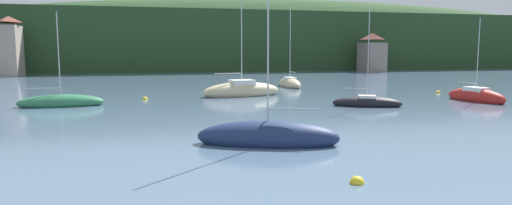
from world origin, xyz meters
TOP-DOWN VIEW (x-y plane):
  - wooded_hillside at (21.16, 140.37)m, footprint 352.00×67.63m
  - shore_building_west at (-29.08, 95.83)m, footprint 3.26×5.51m
  - shore_building_westcentral at (38.77, 96.05)m, footprint 4.15×5.97m
  - sailboat_mid_0 at (-1.36, 31.99)m, footprint 7.09×4.15m
  - sailboat_far_1 at (10.20, 63.61)m, footprint 2.28×6.95m
  - sailboat_far_3 at (2.22, 54.45)m, footprint 8.37×4.12m
  - sailboat_mid_4 at (10.23, 44.06)m, footprint 5.63×3.81m
  - sailboat_mid_6 at (21.21, 44.97)m, footprint 2.44×6.12m
  - sailboat_far_7 at (-13.55, 49.97)m, footprint 6.59×2.23m
  - mooring_buoy_near at (-7.03, 53.44)m, footprint 0.52×0.52m
  - mooring_buoy_mid at (22.89, 52.45)m, footprint 0.53×0.53m
  - mooring_buoy_far at (-0.09, 25.26)m, footprint 0.50×0.50m

SIDE VIEW (x-z plane):
  - mooring_buoy_near at x=-7.03m, z-range -0.26..0.26m
  - mooring_buoy_mid at x=22.89m, z-range -0.27..0.27m
  - mooring_buoy_far at x=-0.09m, z-range -0.25..0.25m
  - sailboat_mid_4 at x=10.23m, z-range -3.78..4.34m
  - sailboat_far_7 at x=-13.55m, z-range -3.61..4.23m
  - sailboat_mid_0 at x=-1.36m, z-range -4.12..4.86m
  - sailboat_far_1 at x=10.20m, z-range -4.82..5.59m
  - sailboat_mid_6 at x=21.21m, z-range -3.43..4.24m
  - sailboat_far_3 at x=2.22m, z-range -5.59..6.58m
  - shore_building_westcentral at x=38.77m, z-range -0.12..7.83m
  - shore_building_west at x=-29.08m, z-range -0.13..10.04m
  - wooded_hillside at x=21.16m, z-range -10.40..21.00m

